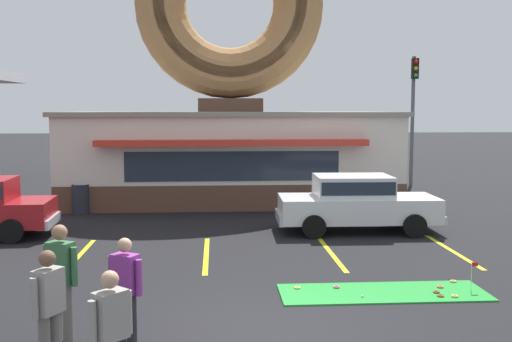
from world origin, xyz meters
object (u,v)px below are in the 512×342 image
(car_white, at_px, (356,201))
(pedestrian_clipboard_woman, at_px, (49,306))
(golf_ball, at_px, (362,296))
(putting_flag_pin, at_px, (473,269))
(trash_bin, at_px, (81,199))
(pedestrian_crossing_woman, at_px, (125,286))
(traffic_light_pole, at_px, (413,104))
(pedestrian_beanie_man, at_px, (111,331))
(pedestrian_blue_sweater_man, at_px, (61,276))

(car_white, distance_m, pedestrian_clipboard_woman, 10.70)
(golf_ball, relative_size, car_white, 0.01)
(golf_ball, xyz_separation_m, putting_flag_pin, (2.20, 0.29, 0.39))
(golf_ball, xyz_separation_m, trash_bin, (-7.15, 9.53, 0.45))
(pedestrian_crossing_woman, height_order, traffic_light_pole, traffic_light_pole)
(pedestrian_beanie_man, relative_size, trash_bin, 1.64)
(pedestrian_blue_sweater_man, relative_size, pedestrian_clipboard_woman, 1.07)
(trash_bin, bearing_deg, pedestrian_blue_sweater_man, -78.93)
(pedestrian_clipboard_woman, height_order, pedestrian_crossing_woman, pedestrian_clipboard_woman)
(pedestrian_clipboard_woman, distance_m, pedestrian_crossing_woman, 1.23)
(pedestrian_crossing_woman, xyz_separation_m, trash_bin, (-3.17, 11.41, -0.38))
(pedestrian_crossing_woman, relative_size, trash_bin, 1.64)
(golf_ball, height_order, pedestrian_blue_sweater_man, pedestrian_blue_sweater_man)
(putting_flag_pin, height_order, pedestrian_beanie_man, pedestrian_beanie_man)
(pedestrian_clipboard_woman, distance_m, pedestrian_beanie_man, 1.31)
(golf_ball, height_order, putting_flag_pin, putting_flag_pin)
(pedestrian_blue_sweater_man, xyz_separation_m, pedestrian_beanie_man, (1.08, -2.04, -0.10))
(pedestrian_crossing_woman, bearing_deg, pedestrian_beanie_man, -86.82)
(pedestrian_blue_sweater_man, height_order, trash_bin, pedestrian_blue_sweater_man)
(traffic_light_pole, bearing_deg, trash_bin, -154.52)
(putting_flag_pin, xyz_separation_m, pedestrian_beanie_man, (-6.08, -3.95, 0.44))
(pedestrian_blue_sweater_man, bearing_deg, pedestrian_crossing_woman, -14.56)
(pedestrian_beanie_man, bearing_deg, golf_ball, 43.33)
(pedestrian_blue_sweater_man, distance_m, pedestrian_clipboard_woman, 1.15)
(pedestrian_crossing_woman, relative_size, traffic_light_pole, 0.28)
(golf_ball, distance_m, car_white, 6.20)
(putting_flag_pin, bearing_deg, golf_ball, -172.57)
(pedestrian_blue_sweater_man, relative_size, pedestrian_beanie_man, 1.10)
(golf_ball, relative_size, traffic_light_pole, 0.01)
(golf_ball, bearing_deg, pedestrian_beanie_man, -136.67)
(trash_bin, xyz_separation_m, traffic_light_pole, (13.32, 6.35, 3.21))
(car_white, bearing_deg, pedestrian_blue_sweater_man, -129.30)
(pedestrian_blue_sweater_man, bearing_deg, car_white, 50.70)
(car_white, xyz_separation_m, pedestrian_blue_sweater_man, (-6.25, -7.64, 0.11))
(pedestrian_clipboard_woman, xyz_separation_m, pedestrian_beanie_man, (0.95, -0.90, -0.03))
(traffic_light_pole, bearing_deg, pedestrian_crossing_woman, -119.76)
(car_white, height_order, trash_bin, car_white)
(golf_ball, xyz_separation_m, car_white, (1.29, 6.01, 0.82))
(putting_flag_pin, xyz_separation_m, pedestrian_blue_sweater_man, (-7.16, -1.91, 0.54))
(pedestrian_clipboard_woman, bearing_deg, pedestrian_crossing_woman, 46.05)
(pedestrian_clipboard_woman, bearing_deg, golf_ball, 29.77)
(trash_bin, bearing_deg, pedestrian_clipboard_woman, -79.34)
(golf_ball, relative_size, pedestrian_beanie_man, 0.03)
(golf_ball, bearing_deg, pedestrian_clipboard_woman, -150.23)
(putting_flag_pin, xyz_separation_m, pedestrian_clipboard_woman, (-7.03, -3.05, 0.47))
(pedestrian_clipboard_woman, relative_size, traffic_light_pole, 0.28)
(pedestrian_clipboard_woman, bearing_deg, car_white, 55.11)
(golf_ball, height_order, trash_bin, trash_bin)
(pedestrian_clipboard_woman, distance_m, traffic_light_pole, 21.82)
(pedestrian_clipboard_woman, xyz_separation_m, traffic_light_pole, (11.00, 18.64, 2.80))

